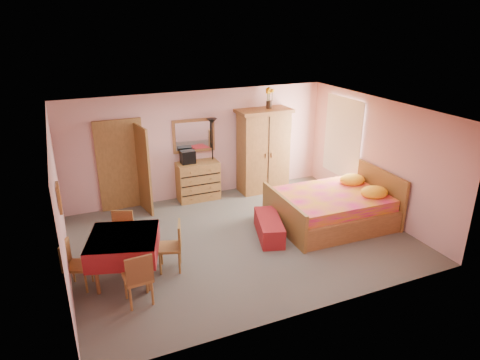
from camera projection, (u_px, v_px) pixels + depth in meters
name	position (u px, v px, depth m)	size (l,w,h in m)	color
floor	(241.00, 238.00, 8.66)	(6.50, 6.50, 0.00)	#5E5A53
ceiling	(242.00, 112.00, 7.71)	(6.50, 6.50, 0.00)	brown
wall_back	(200.00, 145.00, 10.32)	(6.50, 0.10, 2.60)	#D89D9C
wall_front	(312.00, 237.00, 6.05)	(6.50, 0.10, 2.60)	#D89D9C
wall_left	(59.00, 207.00, 6.98)	(0.10, 5.00, 2.60)	#D89D9C
wall_right	(377.00, 158.00, 9.39)	(0.10, 5.00, 2.60)	#D89D9C
doorway	(121.00, 166.00, 9.69)	(1.06, 0.12, 2.15)	#9E6B35
window	(343.00, 138.00, 10.35)	(0.08, 1.40, 1.95)	white
picture_left	(59.00, 198.00, 6.33)	(0.04, 0.32, 0.42)	orange
picture_back	(286.00, 125.00, 11.08)	(0.30, 0.04, 0.40)	#D8BF59
chest_of_drawers	(198.00, 181.00, 10.35)	(1.00, 0.50, 0.94)	#A57038
wall_mirror	(194.00, 136.00, 10.14)	(1.02, 0.05, 0.81)	silver
stereo	(188.00, 157.00, 10.07)	(0.33, 0.24, 0.31)	black
floor_lamp	(213.00, 158.00, 10.40)	(0.25, 0.25, 1.95)	black
wardrobe	(263.00, 151.00, 10.70)	(1.34, 0.69, 2.10)	#986433
sunflower_vase	(269.00, 98.00, 10.31)	(0.20, 0.20, 0.51)	yellow
bed	(332.00, 199.00, 9.12)	(2.41, 1.90, 1.12)	#DE1577
bench	(269.00, 227.00, 8.68)	(0.44, 1.20, 0.40)	maroon
dining_table	(125.00, 257.00, 7.22)	(1.11, 1.11, 0.81)	maroon
chair_south	(138.00, 277.00, 6.60)	(0.41, 0.41, 0.91)	#A76F38
chair_north	(122.00, 236.00, 7.85)	(0.39, 0.39, 0.87)	#AC723A
chair_west	(78.00, 265.00, 6.97)	(0.38, 0.38, 0.84)	#AD783A
chair_east	(170.00, 247.00, 7.47)	(0.41, 0.41, 0.90)	olive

